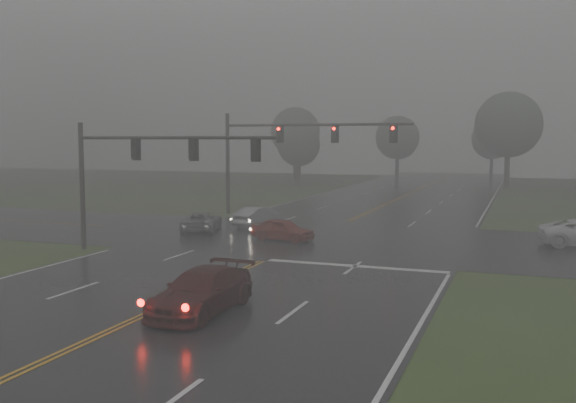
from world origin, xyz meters
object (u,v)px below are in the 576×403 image
at_px(sedan_silver, 258,227).
at_px(signal_gantry_far, 282,143).
at_px(sedan_maroon, 202,313).
at_px(sedan_red, 283,241).
at_px(car_grey, 202,231).
at_px(signal_gantry_near, 136,162).

bearing_deg(sedan_silver, signal_gantry_far, -70.72).
bearing_deg(sedan_maroon, sedan_red, 102.11).
distance_m(sedan_maroon, car_grey, 19.53).
relative_size(sedan_maroon, signal_gantry_near, 0.45).
distance_m(sedan_maroon, sedan_red, 15.68).
height_order(sedan_maroon, signal_gantry_far, signal_gantry_far).
xyz_separation_m(sedan_red, car_grey, (-6.22, 1.84, 0.00)).
relative_size(car_grey, signal_gantry_near, 0.41).
relative_size(sedan_red, car_grey, 0.83).
relative_size(sedan_maroon, car_grey, 1.10).
distance_m(sedan_silver, signal_gantry_near, 12.36).
height_order(sedan_maroon, sedan_red, sedan_maroon).
bearing_deg(signal_gantry_near, car_grey, 94.90).
bearing_deg(sedan_maroon, car_grey, 119.29).
bearing_deg(signal_gantry_near, sedan_red, 49.18).
distance_m(sedan_red, car_grey, 6.49).
height_order(sedan_maroon, car_grey, sedan_maroon).
relative_size(sedan_maroon, signal_gantry_far, 0.34).
distance_m(sedan_maroon, signal_gantry_far, 28.17).
height_order(sedan_silver, signal_gantry_near, signal_gantry_near).
bearing_deg(signal_gantry_near, signal_gantry_far, 86.19).
relative_size(signal_gantry_near, signal_gantry_far, 0.76).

